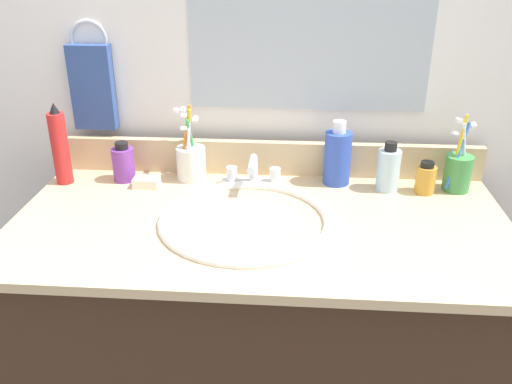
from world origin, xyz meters
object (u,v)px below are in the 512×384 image
(hand_towel, at_px, (93,87))
(cup_green, at_px, (458,171))
(soap_bar, at_px, (146,182))
(bottle_gel_clear, at_px, (388,169))
(cup_white_ceramic, at_px, (191,160))
(bottle_cream_purple, at_px, (123,163))
(bottle_shampoo_blue, at_px, (337,157))
(faucet, at_px, (253,176))
(bottle_spray_red, at_px, (60,147))
(bottle_oil_amber, at_px, (426,179))

(hand_towel, relative_size, cup_green, 1.12)
(cup_green, xyz_separation_m, soap_bar, (-0.78, -0.04, -0.04))
(bottle_gel_clear, height_order, cup_white_ceramic, cup_white_ceramic)
(bottle_cream_purple, bearing_deg, cup_green, 0.11)
(bottle_shampoo_blue, xyz_separation_m, cup_white_ceramic, (-0.38, -0.00, -0.02))
(faucet, xyz_separation_m, bottle_cream_purple, (-0.34, 0.01, 0.02))
(bottle_gel_clear, bearing_deg, bottle_shampoo_blue, 165.84)
(bottle_shampoo_blue, bearing_deg, faucet, -170.26)
(cup_green, bearing_deg, cup_white_ceramic, 178.25)
(hand_towel, relative_size, bottle_cream_purple, 2.12)
(bottle_spray_red, distance_m, soap_bar, 0.23)
(hand_towel, bearing_deg, bottle_shampoo_blue, -6.19)
(bottle_cream_purple, height_order, cup_green, cup_green)
(hand_towel, xyz_separation_m, bottle_cream_purple, (0.09, -0.09, -0.17))
(bottle_spray_red, xyz_separation_m, bottle_cream_purple, (0.15, 0.03, -0.05))
(bottle_spray_red, bearing_deg, cup_white_ceramic, 8.53)
(hand_towel, xyz_separation_m, bottle_oil_amber, (0.85, -0.11, -0.18))
(faucet, height_order, bottle_cream_purple, bottle_cream_purple)
(hand_towel, xyz_separation_m, bottle_gel_clear, (0.76, -0.10, -0.16))
(bottle_spray_red, height_order, bottle_cream_purple, bottle_spray_red)
(soap_bar, bearing_deg, cup_white_ceramic, 29.44)
(bottle_cream_purple, distance_m, cup_white_ceramic, 0.17)
(bottle_gel_clear, height_order, cup_green, cup_green)
(hand_towel, relative_size, cup_white_ceramic, 1.11)
(bottle_cream_purple, bearing_deg, soap_bar, -28.78)
(cup_white_ceramic, bearing_deg, bottle_gel_clear, -3.47)
(faucet, height_order, cup_green, cup_green)
(bottle_oil_amber, relative_size, cup_green, 0.42)
(bottle_shampoo_blue, bearing_deg, soap_bar, -172.87)
(bottle_oil_amber, distance_m, bottle_shampoo_blue, 0.22)
(bottle_cream_purple, bearing_deg, bottle_gel_clear, -0.69)
(bottle_shampoo_blue, xyz_separation_m, cup_green, (0.30, -0.02, -0.02))
(bottle_cream_purple, bearing_deg, bottle_oil_amber, -1.53)
(bottle_cream_purple, xyz_separation_m, soap_bar, (0.07, -0.04, -0.03))
(bottle_spray_red, bearing_deg, hand_towel, 63.96)
(bottle_shampoo_blue, distance_m, cup_green, 0.30)
(faucet, bearing_deg, hand_towel, 166.15)
(hand_towel, distance_m, bottle_shampoo_blue, 0.66)
(cup_green, bearing_deg, bottle_cream_purple, -179.89)
(cup_white_ceramic, distance_m, soap_bar, 0.13)
(cup_white_ceramic, relative_size, cup_green, 1.01)
(faucet, distance_m, bottle_oil_amber, 0.43)
(bottle_oil_amber, bearing_deg, hand_towel, 172.47)
(faucet, height_order, soap_bar, faucet)
(bottle_spray_red, xyz_separation_m, cup_white_ceramic, (0.32, 0.05, -0.05))
(hand_towel, distance_m, soap_bar, 0.29)
(bottle_cream_purple, xyz_separation_m, cup_green, (0.84, 0.00, 0.00))
(hand_towel, xyz_separation_m, cup_green, (0.94, -0.09, -0.17))
(hand_towel, height_order, bottle_shampoo_blue, hand_towel)
(bottle_shampoo_blue, height_order, cup_white_ceramic, cup_white_ceramic)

